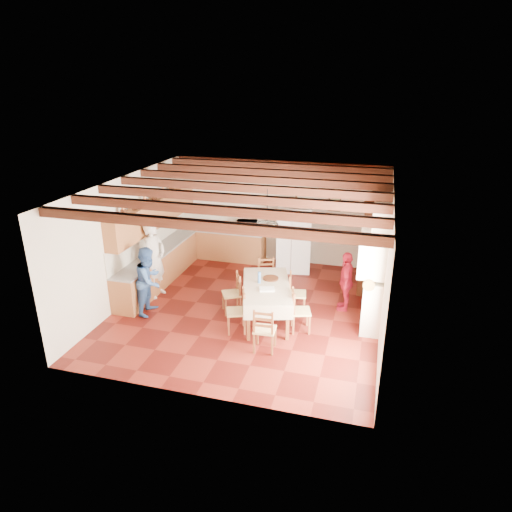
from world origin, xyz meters
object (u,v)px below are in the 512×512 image
at_px(chair_right_near, 301,310).
at_px(chair_end_far, 267,278).
at_px(chair_left_near, 236,311).
at_px(chair_right_far, 297,293).
at_px(dining_table, 267,288).
at_px(chair_left_far, 231,293).
at_px(person_woman_red, 346,281).
at_px(chair_end_near, 265,329).
at_px(person_man, 154,259).
at_px(refrigerator, 294,238).
at_px(person_woman_blue, 149,280).
at_px(microwave, 247,226).
at_px(hutch, 376,244).

distance_m(chair_right_near, chair_end_far, 1.82).
relative_size(chair_left_near, chair_right_far, 1.00).
distance_m(dining_table, chair_end_far, 1.23).
relative_size(chair_left_far, person_woman_red, 0.67).
relative_size(chair_end_near, chair_end_far, 1.00).
height_order(chair_right_far, person_man, person_man).
height_order(refrigerator, person_woman_blue, refrigerator).
distance_m(chair_right_far, person_man, 3.59).
bearing_deg(microwave, chair_right_near, -68.35).
xyz_separation_m(dining_table, chair_end_near, (0.27, -1.21, -0.29)).
xyz_separation_m(chair_right_far, microwave, (-2.03, 2.76, 0.59)).
relative_size(dining_table, chair_left_near, 2.25).
xyz_separation_m(person_woman_red, microwave, (-3.08, 2.31, 0.35)).
relative_size(dining_table, chair_end_near, 2.25).
bearing_deg(person_man, person_woman_red, -75.79).
distance_m(hutch, chair_right_far, 2.55).
relative_size(refrigerator, chair_right_near, 1.94).
relative_size(dining_table, person_woman_blue, 1.35).
distance_m(chair_left_far, person_man, 2.17).
xyz_separation_m(chair_left_near, chair_end_far, (0.21, 1.82, 0.00)).
height_order(chair_right_near, person_man, person_man).
height_order(chair_left_far, microwave, microwave).
bearing_deg(hutch, chair_end_near, -111.72).
height_order(chair_left_far, chair_end_far, same).
distance_m(chair_end_near, person_man, 3.67).
height_order(hutch, dining_table, hutch).
xyz_separation_m(chair_right_far, chair_end_near, (-0.32, -1.75, 0.00)).
xyz_separation_m(chair_right_near, chair_end_near, (-0.56, -0.94, 0.00)).
xyz_separation_m(refrigerator, chair_left_far, (-0.90, -2.88, -0.45)).
xyz_separation_m(dining_table, chair_right_far, (0.60, 0.54, -0.29)).
relative_size(hutch, person_woman_blue, 1.51).
xyz_separation_m(hutch, chair_left_far, (-3.10, -2.23, -0.73)).
relative_size(chair_left_far, chair_end_near, 1.00).
bearing_deg(person_woman_red, refrigerator, -143.03).
bearing_deg(chair_left_near, hutch, 116.80).
relative_size(hutch, chair_right_far, 2.53).
bearing_deg(chair_left_near, person_woman_blue, -118.56).
relative_size(chair_left_near, chair_left_far, 1.00).
bearing_deg(person_man, chair_right_near, -93.24).
bearing_deg(person_man, chair_right_far, -81.07).
relative_size(chair_left_far, chair_end_far, 1.00).
xyz_separation_m(chair_right_near, person_woman_red, (0.82, 1.26, 0.23)).
distance_m(chair_right_near, person_woman_blue, 3.51).
xyz_separation_m(dining_table, person_woman_blue, (-2.67, -0.37, 0.03)).
relative_size(person_man, person_woman_red, 1.36).
xyz_separation_m(hutch, chair_end_far, (-2.52, -1.20, -0.73)).
height_order(hutch, chair_end_far, hutch).
distance_m(dining_table, microwave, 3.61).
xyz_separation_m(dining_table, person_man, (-2.95, 0.46, 0.20)).
height_order(person_man, person_woman_blue, person_man).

